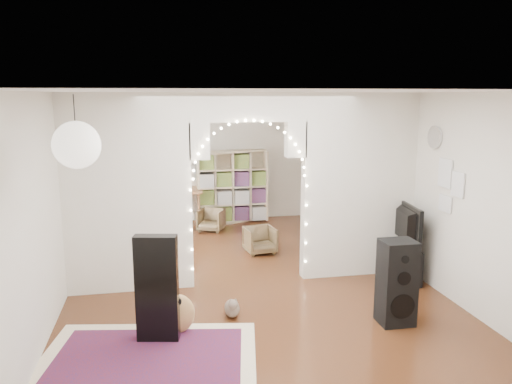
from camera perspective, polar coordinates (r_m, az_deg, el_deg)
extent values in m
plane|color=black|center=(7.40, -0.85, -10.07)|extent=(7.50, 7.50, 0.00)
cube|color=white|center=(6.91, -0.92, 11.33)|extent=(5.00, 7.50, 0.02)
cube|color=silver|center=(10.70, -4.48, 3.93)|extent=(5.00, 0.02, 2.70)
cube|color=silver|center=(3.54, 10.25, -10.93)|extent=(5.00, 0.02, 2.70)
cube|color=silver|center=(7.04, -21.35, -0.50)|extent=(0.02, 7.50, 2.70)
cube|color=silver|center=(7.86, 17.35, 0.90)|extent=(0.02, 7.50, 2.70)
cube|color=silver|center=(6.93, -14.43, -0.25)|extent=(1.70, 0.20, 2.70)
cube|color=silver|center=(7.50, 11.63, 0.70)|extent=(1.70, 0.20, 2.70)
cube|color=silver|center=(6.91, -0.91, 9.67)|extent=(1.60, 0.20, 0.40)
cube|color=white|center=(8.76, -19.22, 2.77)|extent=(0.04, 1.20, 1.40)
cylinder|color=white|center=(7.24, 19.80, 5.92)|extent=(0.03, 0.31, 0.31)
sphere|color=white|center=(4.46, -19.82, 5.08)|extent=(0.40, 0.40, 0.40)
cube|color=maroon|center=(5.46, -12.37, -18.34)|extent=(2.47, 2.02, 0.02)
cube|color=black|center=(5.61, -11.24, -10.80)|extent=(0.48, 0.24, 1.20)
ellipsoid|color=#B28147|center=(5.79, -9.03, -12.01)|extent=(0.41, 0.20, 0.47)
cube|color=black|center=(5.65, -9.15, -8.35)|extent=(0.05, 0.04, 0.54)
cube|color=black|center=(5.56, -9.24, -5.50)|extent=(0.06, 0.04, 0.12)
ellipsoid|color=brown|center=(6.26, -2.76, -13.14)|extent=(0.20, 0.29, 0.21)
sphere|color=brown|center=(6.10, -2.64, -12.72)|extent=(0.12, 0.12, 0.12)
cone|color=brown|center=(6.08, -2.93, -12.22)|extent=(0.04, 0.04, 0.04)
cone|color=brown|center=(6.09, -2.36, -12.18)|extent=(0.04, 0.04, 0.04)
cylinder|color=brown|center=(6.43, -2.91, -13.14)|extent=(0.04, 0.19, 0.06)
cube|color=black|center=(6.16, 15.78, -9.91)|extent=(0.40, 0.34, 1.01)
cylinder|color=black|center=(6.10, 16.40, -12.44)|extent=(0.29, 0.02, 0.29)
cylinder|color=black|center=(5.97, 16.58, -9.45)|extent=(0.16, 0.02, 0.16)
cylinder|color=black|center=(5.90, 16.70, -7.40)|extent=(0.09, 0.02, 0.09)
cube|color=black|center=(7.77, 15.80, -7.50)|extent=(0.52, 1.04, 0.50)
imported|color=black|center=(7.62, 16.02, -3.50)|extent=(0.27, 1.08, 0.62)
cube|color=#CAB993|center=(10.58, -2.73, 0.65)|extent=(1.52, 0.88, 1.52)
cube|color=brown|center=(10.48, -9.41, 0.23)|extent=(1.27, 0.90, 0.05)
cylinder|color=brown|center=(10.29, -12.34, -2.23)|extent=(0.05, 0.05, 0.70)
cylinder|color=brown|center=(10.22, -6.53, -2.12)|extent=(0.05, 0.05, 0.70)
cylinder|color=brown|center=(10.91, -11.98, -1.46)|extent=(0.05, 0.05, 0.70)
cylinder|color=brown|center=(10.85, -6.51, -1.36)|extent=(0.05, 0.05, 0.70)
imported|color=silver|center=(10.46, -9.43, 0.88)|extent=(0.20, 0.20, 0.19)
imported|color=brown|center=(8.56, 0.47, -5.52)|extent=(0.55, 0.56, 0.46)
imported|color=brown|center=(9.97, -5.14, -3.21)|extent=(0.63, 0.64, 0.44)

